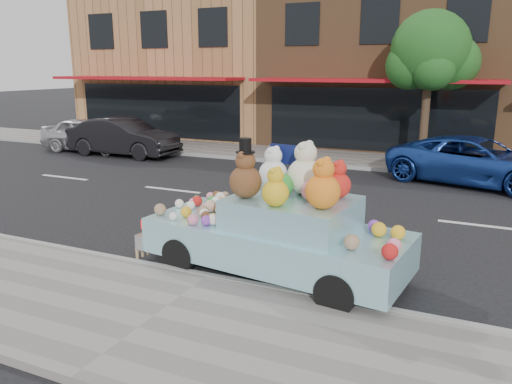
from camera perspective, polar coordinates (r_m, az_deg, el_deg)
The scene contains 12 objects.
ground at distance 12.54m, azimuth 5.86°, elevation -1.55°, with size 120.00×120.00×0.00m, color black.
near_sidewalk at distance 7.06m, azimuth -11.65°, elevation -14.11°, with size 60.00×3.00×0.12m, color gray.
far_sidewalk at distance 18.67m, azimuth 12.22°, elevation 3.56°, with size 60.00×3.00×0.12m, color gray.
near_kerb at distance 8.19m, azimuth -5.46°, elevation -9.74°, with size 60.00×0.12×0.13m, color gray.
far_kerb at distance 17.23m, azimuth 11.16°, elevation 2.76°, with size 60.00×0.12×0.13m, color gray.
storefront_left at distance 27.20m, azimuth -6.40°, elevation 14.57°, with size 10.00×9.80×7.30m.
storefront_mid at distance 23.76m, azimuth 15.58°, elevation 14.25°, with size 10.00×9.80×7.30m.
street_tree at distance 18.12m, azimuth 19.34°, elevation 14.35°, with size 3.00×2.70×5.22m.
car_silver at distance 21.56m, azimuth -18.48°, elevation 6.23°, with size 1.64×4.07×1.39m, color #B6B5BB.
car_blue at distance 15.97m, azimuth 23.87°, elevation 3.24°, with size 2.30×4.99×1.39m, color #1C3E9C.
car_dark at distance 20.14m, azimuth -14.93°, elevation 6.10°, with size 1.56×4.46×1.47m, color black.
art_car at distance 8.17m, azimuth 2.46°, elevation -4.09°, with size 4.66×2.28×2.30m.
Camera 1 is at (3.75, -11.49, 3.36)m, focal length 35.00 mm.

